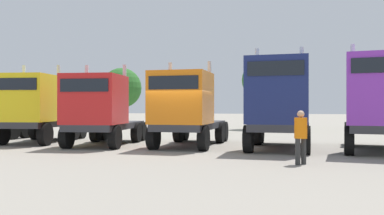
{
  "coord_description": "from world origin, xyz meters",
  "views": [
    {
      "loc": [
        5.23,
        -16.15,
        1.81
      ],
      "look_at": [
        -0.03,
        2.08,
        1.81
      ],
      "focal_mm": 37.67,
      "sensor_mm": 36.0,
      "label": 1
    }
  ],
  "objects_px": {
    "semi_truck_orange": "(186,108)",
    "visitor_in_hivis": "(301,133)",
    "semi_truck_yellow": "(34,108)",
    "semi_truck_purple": "(379,103)",
    "semi_truck_navy": "(278,103)",
    "semi_truck_red": "(100,109)"
  },
  "relations": [
    {
      "from": "semi_truck_orange",
      "to": "semi_truck_navy",
      "type": "bearing_deg",
      "value": 84.76
    },
    {
      "from": "semi_truck_red",
      "to": "visitor_in_hivis",
      "type": "height_order",
      "value": "semi_truck_red"
    },
    {
      "from": "semi_truck_orange",
      "to": "semi_truck_purple",
      "type": "height_order",
      "value": "semi_truck_purple"
    },
    {
      "from": "semi_truck_orange",
      "to": "semi_truck_navy",
      "type": "height_order",
      "value": "semi_truck_navy"
    },
    {
      "from": "semi_truck_yellow",
      "to": "semi_truck_orange",
      "type": "relative_size",
      "value": 0.96
    },
    {
      "from": "semi_truck_yellow",
      "to": "semi_truck_navy",
      "type": "relative_size",
      "value": 1.02
    },
    {
      "from": "semi_truck_yellow",
      "to": "semi_truck_orange",
      "type": "distance_m",
      "value": 7.92
    },
    {
      "from": "semi_truck_navy",
      "to": "semi_truck_yellow",
      "type": "bearing_deg",
      "value": -91.29
    },
    {
      "from": "semi_truck_red",
      "to": "semi_truck_purple",
      "type": "bearing_deg",
      "value": 83.64
    },
    {
      "from": "semi_truck_purple",
      "to": "semi_truck_navy",
      "type": "bearing_deg",
      "value": -83.58
    },
    {
      "from": "semi_truck_yellow",
      "to": "semi_truck_navy",
      "type": "bearing_deg",
      "value": 79.56
    },
    {
      "from": "semi_truck_navy",
      "to": "visitor_in_hivis",
      "type": "bearing_deg",
      "value": 13.13
    },
    {
      "from": "semi_truck_purple",
      "to": "semi_truck_yellow",
      "type": "bearing_deg",
      "value": -85.22
    },
    {
      "from": "semi_truck_orange",
      "to": "visitor_in_hivis",
      "type": "bearing_deg",
      "value": 48.6
    },
    {
      "from": "semi_truck_orange",
      "to": "semi_truck_red",
      "type": "bearing_deg",
      "value": -83.2
    },
    {
      "from": "semi_truck_yellow",
      "to": "semi_truck_red",
      "type": "relative_size",
      "value": 0.99
    },
    {
      "from": "semi_truck_purple",
      "to": "visitor_in_hivis",
      "type": "xyz_separation_m",
      "value": [
        -2.9,
        -4.07,
        -0.99
      ]
    },
    {
      "from": "semi_truck_orange",
      "to": "semi_truck_navy",
      "type": "distance_m",
      "value": 4.12
    },
    {
      "from": "semi_truck_orange",
      "to": "semi_truck_navy",
      "type": "relative_size",
      "value": 1.07
    },
    {
      "from": "semi_truck_navy",
      "to": "semi_truck_purple",
      "type": "bearing_deg",
      "value": 90.89
    },
    {
      "from": "semi_truck_navy",
      "to": "visitor_in_hivis",
      "type": "distance_m",
      "value": 4.19
    },
    {
      "from": "visitor_in_hivis",
      "to": "semi_truck_orange",
      "type": "bearing_deg",
      "value": -0.48
    }
  ]
}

